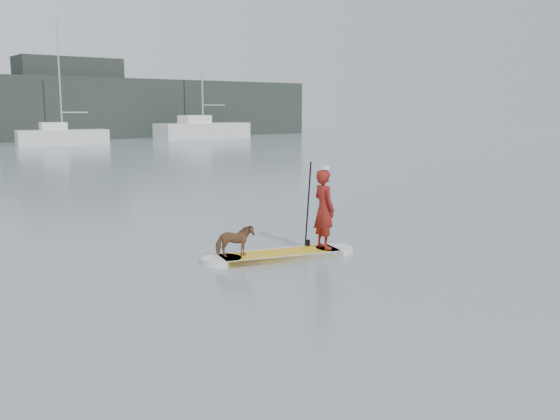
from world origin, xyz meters
TOP-DOWN VIEW (x-y plane):
  - ground at (0.00, 0.00)m, footprint 140.00×140.00m
  - paddleboard at (3.26, 0.77)m, footprint 3.21×1.48m
  - paddler at (4.21, 0.49)m, footprint 0.49×0.66m
  - white_cap at (4.21, 0.49)m, footprint 0.22×0.22m
  - dog at (2.32, 1.03)m, footprint 0.82×0.58m
  - paddle at (4.09, 0.87)m, footprint 0.11×0.30m
  - sailboat_e at (13.27, 43.14)m, footprint 7.46×3.43m
  - sailboat_f at (28.13, 45.39)m, footprint 9.94×3.42m
  - shore_building_east at (18.00, 54.00)m, footprint 10.00×4.00m

SIDE VIEW (x-z plane):
  - ground at x=0.00m, z-range 0.00..0.00m
  - paddleboard at x=3.26m, z-range 0.00..0.12m
  - dog at x=2.32m, z-range 0.12..0.75m
  - sailboat_e at x=13.27m, z-range -4.46..5.95m
  - paddle at x=4.09m, z-range -0.20..1.80m
  - paddler at x=4.21m, z-range 0.12..1.79m
  - sailboat_f at x=28.13m, z-range -6.35..8.33m
  - white_cap at x=4.21m, z-range 1.79..1.86m
  - shore_building_east at x=18.00m, z-range 0.00..8.00m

